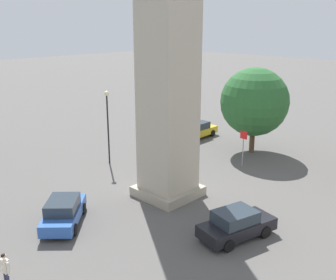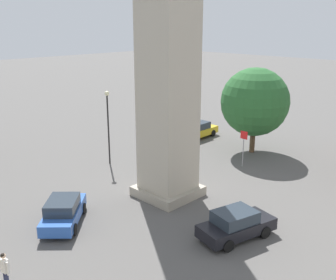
# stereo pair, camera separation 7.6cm
# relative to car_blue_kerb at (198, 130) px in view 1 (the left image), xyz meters

# --- Properties ---
(ground_plane) EXTENTS (200.00, 200.00, 0.00)m
(ground_plane) POSITION_rel_car_blue_kerb_xyz_m (7.19, -11.54, -0.76)
(ground_plane) COLOR #565451
(car_blue_kerb) EXTENTS (1.92, 4.18, 1.53)m
(car_blue_kerb) POSITION_rel_car_blue_kerb_xyz_m (0.00, 0.00, 0.00)
(car_blue_kerb) COLOR gold
(car_blue_kerb) RESTS_ON ground
(car_silver_kerb) EXTENTS (2.64, 4.41, 1.53)m
(car_silver_kerb) POSITION_rel_car_blue_kerb_xyz_m (13.37, -12.85, 0.00)
(car_silver_kerb) COLOR black
(car_silver_kerb) RESTS_ON ground
(car_red_corner) EXTENTS (4.11, 4.11, 1.53)m
(car_red_corner) POSITION_rel_car_blue_kerb_xyz_m (5.77, -18.28, 0.00)
(car_red_corner) COLOR #2D5BB7
(car_red_corner) RESTS_ON ground
(pedestrian) EXTENTS (0.56, 0.25, 1.69)m
(pedestrian) POSITION_rel_car_blue_kerb_xyz_m (8.92, -22.95, 0.25)
(pedestrian) COLOR #2D3351
(pedestrian) RESTS_ON ground
(tree) EXTENTS (5.67, 5.67, 7.19)m
(tree) POSITION_rel_car_blue_kerb_xyz_m (6.15, -0.19, 3.59)
(tree) COLOR brown
(tree) RESTS_ON ground
(lamp_post) EXTENTS (0.36, 0.36, 5.76)m
(lamp_post) POSITION_rel_car_blue_kerb_xyz_m (-0.24, -10.49, 3.02)
(lamp_post) COLOR black
(lamp_post) RESTS_ON ground
(road_sign) EXTENTS (0.60, 0.07, 2.80)m
(road_sign) POSITION_rel_car_blue_kerb_xyz_m (7.58, -3.71, 1.14)
(road_sign) COLOR gray
(road_sign) RESTS_ON ground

